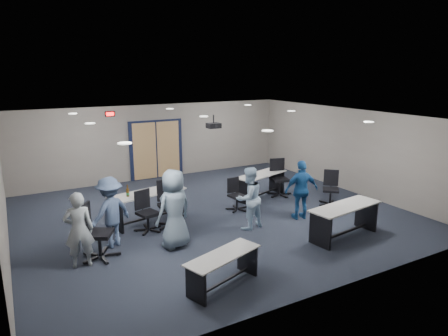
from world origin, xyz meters
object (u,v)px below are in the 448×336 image
chair_loose_right (331,188)px  person_gray (79,230)px  chair_back_d (279,178)px  chair_loose_left (99,231)px  table_back_right (261,181)px  person_back (110,212)px  person_plaid (174,209)px  person_navy (301,190)px  person_lightblue (249,198)px  chair_back_a (148,212)px  chair_back_c (237,195)px  table_back_left (148,201)px  chair_back_b (170,204)px  table_front_left (223,265)px  table_front_right (345,216)px

chair_loose_right → person_gray: bearing=-136.0°
chair_back_d → person_gray: (-6.36, -1.87, 0.21)m
chair_loose_left → table_back_right: bearing=-41.7°
person_back → person_plaid: bearing=125.4°
person_navy → person_lightblue: bearing=8.9°
chair_back_d → person_plaid: size_ratio=0.65×
chair_back_a → chair_loose_left: bearing=-161.8°
chair_back_c → person_navy: bearing=-54.8°
table_back_right → chair_back_d: size_ratio=1.70×
table_back_right → person_plaid: person_plaid is taller
person_back → table_back_left: bearing=-163.6°
person_lightblue → chair_back_a: bearing=-35.2°
table_back_right → chair_back_d: chair_back_d is taller
person_lightblue → person_navy: 1.59m
chair_back_d → person_back: bearing=-152.4°
person_gray → person_back: bearing=-130.5°
table_back_left → chair_back_d: size_ratio=1.80×
chair_back_b → chair_loose_left: (-1.97, -0.96, 0.01)m
person_gray → chair_loose_left: bearing=-146.3°
chair_back_a → person_back: (-1.00, -0.43, 0.30)m
chair_back_b → person_navy: person_navy is taller
chair_back_a → person_lightblue: bearing=-39.9°
chair_loose_left → chair_loose_right: size_ratio=1.17×
chair_loose_left → person_back: 0.64m
table_front_left → chair_back_c: 4.15m
table_front_left → person_navy: bearing=11.8°
table_back_left → chair_back_c: table_back_left is taller
table_back_right → chair_back_a: (-3.98, -0.90, -0.01)m
table_front_left → chair_back_b: size_ratio=1.41×
chair_back_b → person_back: (-1.60, -0.48, 0.22)m
table_back_right → person_plaid: 4.28m
chair_loose_right → person_plaid: 5.14m
chair_back_b → person_gray: size_ratio=0.74×
table_back_right → table_front_left: bearing=-149.2°
person_back → chair_back_a: bearing=179.0°
table_front_left → person_plaid: (-0.12, 2.03, 0.47)m
person_gray → person_plaid: person_plaid is taller
person_navy → person_gray: bearing=12.3°
table_front_left → chair_back_c: chair_back_c is taller
table_front_right → table_back_right: (0.00, 3.52, -0.02)m
chair_back_a → chair_loose_left: chair_loose_left is taller
table_back_right → chair_back_a: chair_back_a is taller
chair_loose_left → person_back: (0.37, 0.48, 0.21)m
person_lightblue → chair_back_c: bearing=-119.1°
table_front_right → chair_back_c: (-1.27, 2.87, -0.08)m
table_front_left → person_back: size_ratio=1.02×
table_back_left → chair_back_a: bearing=-120.2°
table_back_left → table_back_right: bearing=-7.0°
chair_loose_left → person_lightblue: (3.65, -0.13, 0.19)m
chair_back_b → chair_back_c: chair_back_b is taller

